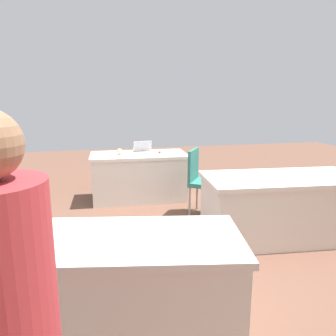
{
  "coord_description": "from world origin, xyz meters",
  "views": [
    {
      "loc": [
        0.88,
        3.45,
        1.73
      ],
      "look_at": [
        0.08,
        -0.14,
        0.9
      ],
      "focal_mm": 35.04,
      "sensor_mm": 36.0,
      "label": 1
    }
  ],
  "objects_px": {
    "chair_tucked_left": "(202,178)",
    "table_foreground": "(139,176)",
    "table_mid_left": "(141,287)",
    "scissors_red": "(160,152)",
    "person_presenter": "(8,332)",
    "laptop_silver": "(144,152)",
    "table_mid_right": "(282,207)",
    "yarn_ball": "(119,151)"
  },
  "relations": [
    {
      "from": "chair_tucked_left",
      "to": "table_foreground",
      "type": "bearing_deg",
      "value": -107.08
    },
    {
      "from": "table_mid_left",
      "to": "scissors_red",
      "type": "xyz_separation_m",
      "value": [
        -0.78,
        -3.26,
        0.39
      ]
    },
    {
      "from": "person_presenter",
      "to": "laptop_silver",
      "type": "relative_size",
      "value": 4.74
    },
    {
      "from": "chair_tucked_left",
      "to": "laptop_silver",
      "type": "distance_m",
      "value": 1.18
    },
    {
      "from": "scissors_red",
      "to": "table_mid_right",
      "type": "bearing_deg",
      "value": 43.61
    },
    {
      "from": "table_mid_right",
      "to": "person_presenter",
      "type": "xyz_separation_m",
      "value": [
        2.5,
        2.35,
        0.56
      ]
    },
    {
      "from": "yarn_ball",
      "to": "chair_tucked_left",
      "type": "bearing_deg",
      "value": 138.42
    },
    {
      "from": "person_presenter",
      "to": "table_mid_right",
      "type": "bearing_deg",
      "value": -131.65
    },
    {
      "from": "scissors_red",
      "to": "yarn_ball",
      "type": "bearing_deg",
      "value": -75.51
    },
    {
      "from": "table_mid_left",
      "to": "table_mid_right",
      "type": "distance_m",
      "value": 2.33
    },
    {
      "from": "laptop_silver",
      "to": "yarn_ball",
      "type": "height_order",
      "value": "laptop_silver"
    },
    {
      "from": "person_presenter",
      "to": "table_foreground",
      "type": "bearing_deg",
      "value": -98.18
    },
    {
      "from": "table_mid_right",
      "to": "chair_tucked_left",
      "type": "height_order",
      "value": "chair_tucked_left"
    },
    {
      "from": "chair_tucked_left",
      "to": "table_mid_right",
      "type": "bearing_deg",
      "value": 70.12
    },
    {
      "from": "table_mid_left",
      "to": "laptop_silver",
      "type": "xyz_separation_m",
      "value": [
        -0.51,
        -3.19,
        0.42
      ]
    },
    {
      "from": "table_mid_right",
      "to": "laptop_silver",
      "type": "height_order",
      "value": "laptop_silver"
    },
    {
      "from": "table_mid_right",
      "to": "scissors_red",
      "type": "height_order",
      "value": "scissors_red"
    },
    {
      "from": "table_mid_left",
      "to": "table_mid_right",
      "type": "bearing_deg",
      "value": -145.41
    },
    {
      "from": "table_foreground",
      "to": "yarn_ball",
      "type": "xyz_separation_m",
      "value": [
        0.31,
        -0.02,
        0.43
      ]
    },
    {
      "from": "person_presenter",
      "to": "scissors_red",
      "type": "bearing_deg",
      "value": -102.54
    },
    {
      "from": "table_foreground",
      "to": "person_presenter",
      "type": "height_order",
      "value": "person_presenter"
    },
    {
      "from": "table_foreground",
      "to": "table_mid_left",
      "type": "xyz_separation_m",
      "value": [
        0.42,
        3.23,
        0.0
      ]
    },
    {
      "from": "table_mid_right",
      "to": "person_presenter",
      "type": "bearing_deg",
      "value": 43.23
    },
    {
      "from": "person_presenter",
      "to": "chair_tucked_left",
      "type": "bearing_deg",
      "value": -113.29
    },
    {
      "from": "table_foreground",
      "to": "table_mid_right",
      "type": "bearing_deg",
      "value": 127.97
    },
    {
      "from": "laptop_silver",
      "to": "table_foreground",
      "type": "bearing_deg",
      "value": -32.33
    },
    {
      "from": "yarn_ball",
      "to": "scissors_red",
      "type": "height_order",
      "value": "yarn_ball"
    },
    {
      "from": "laptop_silver",
      "to": "yarn_ball",
      "type": "xyz_separation_m",
      "value": [
        0.4,
        -0.06,
        0.01
      ]
    },
    {
      "from": "laptop_silver",
      "to": "person_presenter",
      "type": "bearing_deg",
      "value": 66.84
    },
    {
      "from": "table_mid_right",
      "to": "table_foreground",
      "type": "bearing_deg",
      "value": -52.03
    },
    {
      "from": "chair_tucked_left",
      "to": "person_presenter",
      "type": "distance_m",
      "value": 3.78
    },
    {
      "from": "person_presenter",
      "to": "yarn_ball",
      "type": "xyz_separation_m",
      "value": [
        -0.7,
        -4.28,
        -0.13
      ]
    },
    {
      "from": "table_foreground",
      "to": "table_mid_left",
      "type": "bearing_deg",
      "value": 82.57
    },
    {
      "from": "table_mid_right",
      "to": "table_mid_left",
      "type": "bearing_deg",
      "value": 34.59
    },
    {
      "from": "chair_tucked_left",
      "to": "yarn_ball",
      "type": "distance_m",
      "value": 1.49
    },
    {
      "from": "table_mid_left",
      "to": "yarn_ball",
      "type": "bearing_deg",
      "value": -91.93
    },
    {
      "from": "table_mid_right",
      "to": "person_presenter",
      "type": "height_order",
      "value": "person_presenter"
    },
    {
      "from": "table_mid_left",
      "to": "laptop_silver",
      "type": "relative_size",
      "value": 4.28
    },
    {
      "from": "table_mid_right",
      "to": "person_presenter",
      "type": "distance_m",
      "value": 3.48
    },
    {
      "from": "table_mid_right",
      "to": "chair_tucked_left",
      "type": "xyz_separation_m",
      "value": [
        0.71,
        -0.96,
        0.17
      ]
    },
    {
      "from": "chair_tucked_left",
      "to": "scissors_red",
      "type": "bearing_deg",
      "value": -123.16
    },
    {
      "from": "chair_tucked_left",
      "to": "laptop_silver",
      "type": "xyz_separation_m",
      "value": [
        0.69,
        -0.92,
        0.26
      ]
    }
  ]
}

